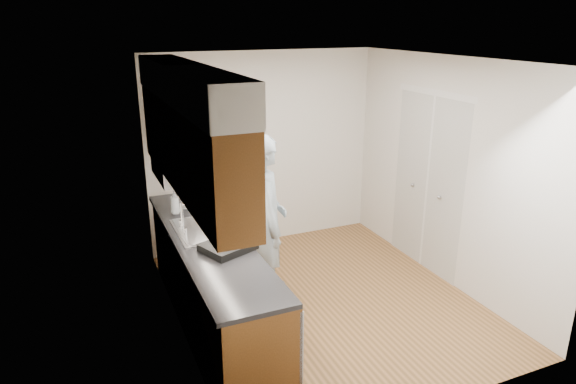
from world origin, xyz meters
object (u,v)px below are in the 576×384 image
object	(u,v)px
soap_bottle_b	(185,200)
dish_rack	(228,246)
soap_bottle_a	(175,202)
steel_can	(214,205)
person	(265,213)
soda_can	(217,211)

from	to	relation	value
soap_bottle_b	dish_rack	distance (m)	1.19
soap_bottle_a	steel_can	bearing A→B (deg)	-5.49
soap_bottle_b	steel_can	world-z (taller)	soap_bottle_b
steel_can	person	bearing A→B (deg)	-57.64
steel_can	dish_rack	distance (m)	1.05
soap_bottle_b	steel_can	size ratio (longest dim) A/B	1.70
person	soda_can	world-z (taller)	person
soap_bottle_b	soda_can	xyz separation A→B (m)	(0.24, -0.36, -0.03)
person	steel_can	size ratio (longest dim) A/B	19.60
soap_bottle_a	soap_bottle_b	distance (m)	0.18
steel_can	soda_can	bearing A→B (deg)	-97.42
soap_bottle_a	person	bearing A→B (deg)	-38.49
soap_bottle_b	dish_rack	xyz separation A→B (m)	(0.10, -1.19, -0.06)
soap_bottle_a	steel_can	world-z (taller)	soap_bottle_a
person	soda_can	xyz separation A→B (m)	(-0.39, 0.37, -0.05)
soda_can	steel_can	world-z (taller)	soda_can
soap_bottle_a	soap_bottle_b	bearing A→B (deg)	41.25
soda_can	dish_rack	bearing A→B (deg)	-99.48
soap_bottle_b	soda_can	distance (m)	0.43
person	soap_bottle_a	bearing A→B (deg)	61.23
soda_can	soap_bottle_a	bearing A→B (deg)	147.67
person	soap_bottle_a	world-z (taller)	person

